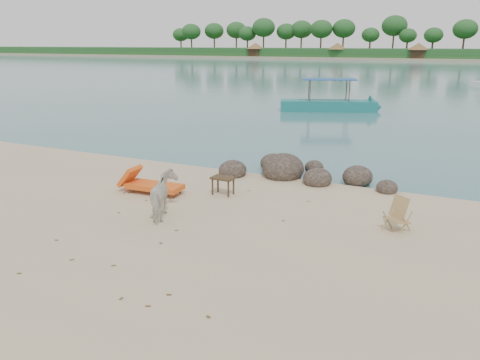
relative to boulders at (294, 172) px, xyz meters
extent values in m
plane|color=#336667|center=(-0.89, 83.80, -0.21)|extent=(400.00, 400.00, 0.00)
cube|color=tan|center=(-0.89, 163.80, -0.21)|extent=(420.00, 90.00, 1.40)
cube|color=#1E4C1E|center=(-0.89, 128.80, 1.69)|extent=(420.00, 18.00, 2.40)
ellipsoid|color=#2B241C|center=(-2.11, -0.77, -0.03)|extent=(1.01, 1.11, 0.76)
ellipsoid|color=#2B241C|center=(-0.41, -0.07, 0.06)|extent=(1.50, 1.65, 1.12)
ellipsoid|color=#2B241C|center=(0.99, -0.47, -0.03)|extent=(0.98, 1.08, 0.74)
ellipsoid|color=#2B241C|center=(2.19, 0.33, -0.03)|extent=(1.03, 1.14, 0.77)
ellipsoid|color=#2B241C|center=(3.29, -0.37, -0.09)|extent=(0.69, 0.76, 0.52)
ellipsoid|color=#2B241C|center=(-1.21, 0.93, -0.04)|extent=(0.96, 1.06, 0.72)
ellipsoid|color=#2B241C|center=(0.39, 1.13, -0.08)|extent=(0.71, 0.78, 0.53)
imported|color=silver|center=(-1.92, -5.40, 0.41)|extent=(1.27, 1.62, 1.24)
plane|color=brown|center=(1.17, -4.28, -0.20)|extent=(0.11, 0.11, 0.00)
plane|color=brown|center=(-3.22, -4.49, -0.20)|extent=(0.12, 0.12, 0.00)
plane|color=brown|center=(-2.21, -5.62, -0.20)|extent=(0.11, 0.11, 0.00)
plane|color=brown|center=(-3.28, -5.70, -0.20)|extent=(0.12, 0.12, 0.00)
plane|color=brown|center=(-0.20, -9.39, -0.20)|extent=(0.10, 0.10, 0.00)
plane|color=brown|center=(0.42, -9.39, -0.20)|extent=(0.13, 0.13, 0.00)
plane|color=brown|center=(-1.24, -8.37, -0.20)|extent=(0.14, 0.14, 0.00)
plane|color=brown|center=(-1.09, -6.10, -0.20)|extent=(0.14, 0.14, 0.00)
plane|color=brown|center=(-3.40, -7.89, -0.20)|extent=(0.12, 0.12, 0.00)
plane|color=brown|center=(-0.79, -2.24, -0.20)|extent=(0.14, 0.14, 0.00)
plane|color=brown|center=(-0.98, -6.95, -0.20)|extent=(0.13, 0.13, 0.00)
plane|color=brown|center=(-4.33, -4.18, -0.20)|extent=(0.11, 0.11, 0.00)
plane|color=brown|center=(1.59, -9.22, -0.20)|extent=(0.14, 0.14, 0.00)
plane|color=brown|center=(-2.79, -9.51, -0.20)|extent=(0.13, 0.13, 0.00)
plane|color=brown|center=(1.29, -2.42, -0.20)|extent=(0.13, 0.13, 0.00)
plane|color=brown|center=(0.54, -8.88, -0.20)|extent=(0.13, 0.13, 0.00)
plane|color=brown|center=(-2.26, -8.55, -0.20)|extent=(0.14, 0.14, 0.00)
camera|label=1|loc=(5.20, -15.51, 4.47)|focal=35.00mm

